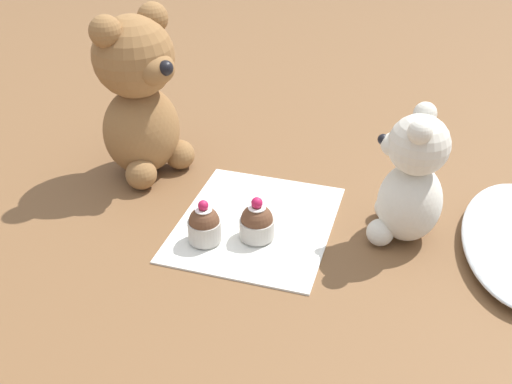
{
  "coord_description": "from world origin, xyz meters",
  "views": [
    {
      "loc": [
        0.69,
        0.21,
        0.51
      ],
      "look_at": [
        0.0,
        0.0,
        0.06
      ],
      "focal_mm": 42.0,
      "sensor_mm": 36.0,
      "label": 1
    }
  ],
  "objects_px": {
    "teddy_bear_cream": "(411,182)",
    "teddy_bear_tan": "(140,96)",
    "cupcake_near_tan_bear": "(204,225)",
    "cupcake_near_cream_bear": "(257,223)"
  },
  "relations": [
    {
      "from": "teddy_bear_cream",
      "to": "cupcake_near_tan_bear",
      "type": "height_order",
      "value": "teddy_bear_cream"
    },
    {
      "from": "cupcake_near_cream_bear",
      "to": "teddy_bear_tan",
      "type": "bearing_deg",
      "value": -119.48
    },
    {
      "from": "cupcake_near_tan_bear",
      "to": "cupcake_near_cream_bear",
      "type": "bearing_deg",
      "value": 112.99
    },
    {
      "from": "teddy_bear_cream",
      "to": "teddy_bear_tan",
      "type": "bearing_deg",
      "value": -95.34
    },
    {
      "from": "teddy_bear_tan",
      "to": "cupcake_near_tan_bear",
      "type": "xyz_separation_m",
      "value": [
        0.16,
        0.17,
        -0.1
      ]
    },
    {
      "from": "teddy_bear_tan",
      "to": "teddy_bear_cream",
      "type": "bearing_deg",
      "value": -74.48
    },
    {
      "from": "teddy_bear_tan",
      "to": "cupcake_near_tan_bear",
      "type": "bearing_deg",
      "value": -110.58
    },
    {
      "from": "teddy_bear_cream",
      "to": "cupcake_near_cream_bear",
      "type": "relative_size",
      "value": 3.02
    },
    {
      "from": "teddy_bear_cream",
      "to": "teddy_bear_tan",
      "type": "distance_m",
      "value": 0.44
    },
    {
      "from": "teddy_bear_cream",
      "to": "cupcake_near_tan_bear",
      "type": "distance_m",
      "value": 0.29
    }
  ]
}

